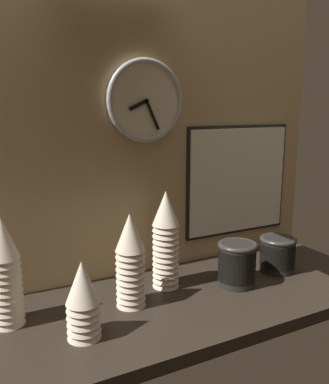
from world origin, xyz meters
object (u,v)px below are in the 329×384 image
wall_clock (145,101)px  cup_stack_center_right (166,239)px  cup_stack_center_left (83,300)px  bowl_stack_far_right (277,253)px  cup_stack_center (130,260)px  bowl_stack_right (237,263)px  cup_stack_left (5,272)px  menu_board (238,180)px

wall_clock → cup_stack_center_right: bearing=-88.3°
cup_stack_center_left → bowl_stack_far_right: (0.77, 0.11, -0.04)m
cup_stack_center → wall_clock: wall_clock is taller
bowl_stack_right → cup_stack_left: bearing=173.3°
cup_stack_center_left → cup_stack_center_right: (0.34, 0.18, 0.06)m
cup_stack_left → cup_stack_center_right: (0.51, 0.02, 0.01)m
bowl_stack_right → menu_board: bearing=53.3°
wall_clock → menu_board: wall_clock is taller
cup_stack_center_right → menu_board: bearing=20.2°
cup_stack_center_left → cup_stack_center_right: 0.39m
bowl_stack_far_right → menu_board: 0.33m
cup_stack_center → bowl_stack_right: cup_stack_center is taller
cup_stack_left → bowl_stack_right: 0.74m
cup_stack_center_left → wall_clock: size_ratio=0.76×
wall_clock → menu_board: 0.52m
bowl_stack_far_right → wall_clock: wall_clock is taller
wall_clock → bowl_stack_right: bearing=-47.3°
bowl_stack_far_right → bowl_stack_right: size_ratio=0.89×
cup_stack_left → wall_clock: wall_clock is taller
bowl_stack_far_right → bowl_stack_right: bearing=-172.2°
cup_stack_center_left → cup_stack_center: size_ratio=0.73×
cup_stack_left → bowl_stack_far_right: bearing=-3.5°
bowl_stack_right → wall_clock: (-0.23, 0.25, 0.54)m
bowl_stack_far_right → menu_board: size_ratio=0.28×
cup_stack_center → wall_clock: size_ratio=1.03×
bowl_stack_far_right → menu_board: menu_board is taller
cup_stack_left → cup_stack_center_right: bearing=1.9°
cup_stack_center_right → bowl_stack_right: size_ratio=2.21×
cup_stack_center_right → bowl_stack_far_right: size_ratio=2.47×
cup_stack_center_right → cup_stack_center_left: bearing=-152.0°
bowl_stack_right → menu_board: size_ratio=0.31×
cup_stack_center → menu_board: size_ratio=0.61×
cup_stack_center → bowl_stack_far_right: cup_stack_center is taller
bowl_stack_right → wall_clock: wall_clock is taller
cup_stack_center → cup_stack_center_right: cup_stack_center_right is taller
cup_stack_center → wall_clock: 0.55m
bowl_stack_right → wall_clock: 0.64m
cup_stack_center_right → bowl_stack_right: bearing=-24.9°
cup_stack_center_right → cup_stack_center: bearing=-155.6°
cup_stack_center_right → wall_clock: 0.48m
cup_stack_center → cup_stack_center_left: bearing=-149.0°
bowl_stack_far_right → cup_stack_left: bearing=176.5°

